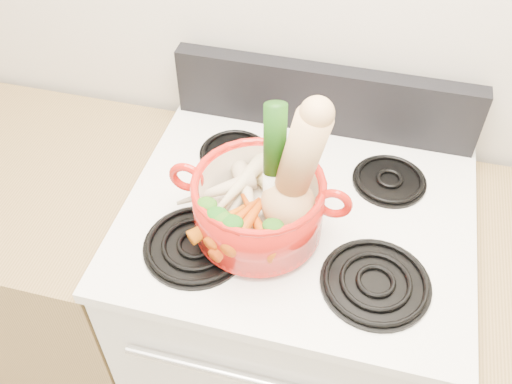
% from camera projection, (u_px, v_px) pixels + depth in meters
% --- Properties ---
extents(stove_body, '(0.76, 0.65, 0.92)m').
position_uv_depth(stove_body, '(289.00, 323.00, 1.64)').
color(stove_body, silver).
rests_on(stove_body, floor).
extents(cooktop, '(0.78, 0.67, 0.03)m').
position_uv_depth(cooktop, '(298.00, 214.00, 1.30)').
color(cooktop, white).
rests_on(cooktop, stove_body).
extents(control_backsplash, '(0.76, 0.05, 0.18)m').
position_uv_depth(control_backsplash, '(324.00, 99.00, 1.42)').
color(control_backsplash, black).
rests_on(control_backsplash, cooktop).
extents(oven_handle, '(0.60, 0.02, 0.02)m').
position_uv_depth(oven_handle, '(261.00, 382.00, 1.18)').
color(oven_handle, silver).
rests_on(oven_handle, stove_body).
extents(burner_front_left, '(0.22, 0.22, 0.02)m').
position_uv_depth(burner_front_left, '(196.00, 245.00, 1.21)').
color(burner_front_left, black).
rests_on(burner_front_left, cooktop).
extents(burner_front_right, '(0.22, 0.22, 0.02)m').
position_uv_depth(burner_front_right, '(376.00, 282.00, 1.14)').
color(burner_front_right, black).
rests_on(burner_front_right, cooktop).
extents(burner_back_left, '(0.17, 0.17, 0.02)m').
position_uv_depth(burner_back_left, '(235.00, 152.00, 1.41)').
color(burner_back_left, black).
rests_on(burner_back_left, cooktop).
extents(burner_back_right, '(0.17, 0.17, 0.02)m').
position_uv_depth(burner_back_right, '(389.00, 179.00, 1.34)').
color(burner_back_right, black).
rests_on(burner_back_right, cooktop).
extents(dutch_oven, '(0.27, 0.27, 0.13)m').
position_uv_depth(dutch_oven, '(258.00, 205.00, 1.18)').
color(dutch_oven, red).
rests_on(dutch_oven, burner_front_left).
extents(pot_handle_left, '(0.08, 0.02, 0.08)m').
position_uv_depth(pot_handle_left, '(186.00, 177.00, 1.17)').
color(pot_handle_left, red).
rests_on(pot_handle_left, dutch_oven).
extents(pot_handle_right, '(0.08, 0.02, 0.08)m').
position_uv_depth(pot_handle_right, '(334.00, 204.00, 1.12)').
color(pot_handle_right, red).
rests_on(pot_handle_right, dutch_oven).
extents(squash, '(0.22, 0.19, 0.32)m').
position_uv_depth(squash, '(299.00, 172.00, 1.10)').
color(squash, tan).
rests_on(squash, dutch_oven).
extents(leek, '(0.06, 0.08, 0.29)m').
position_uv_depth(leek, '(273.00, 164.00, 1.12)').
color(leek, white).
rests_on(leek, dutch_oven).
extents(ginger, '(0.09, 0.07, 0.05)m').
position_uv_depth(ginger, '(273.00, 178.00, 1.26)').
color(ginger, '#CAB67C').
rests_on(ginger, dutch_oven).
extents(parsnip_0, '(0.08, 0.22, 0.06)m').
position_uv_depth(parsnip_0, '(244.00, 191.00, 1.23)').
color(parsnip_0, beige).
rests_on(parsnip_0, dutch_oven).
extents(parsnip_1, '(0.08, 0.18, 0.05)m').
position_uv_depth(parsnip_1, '(230.00, 199.00, 1.21)').
color(parsnip_1, beige).
rests_on(parsnip_1, dutch_oven).
extents(parsnip_2, '(0.13, 0.18, 0.06)m').
position_uv_depth(parsnip_2, '(249.00, 197.00, 1.20)').
color(parsnip_2, beige).
rests_on(parsnip_2, dutch_oven).
extents(parsnip_3, '(0.17, 0.12, 0.05)m').
position_uv_depth(parsnip_3, '(216.00, 190.00, 1.21)').
color(parsnip_3, beige).
rests_on(parsnip_3, dutch_oven).
extents(parsnip_4, '(0.11, 0.20, 0.06)m').
position_uv_depth(parsnip_4, '(238.00, 186.00, 1.21)').
color(parsnip_4, beige).
rests_on(parsnip_4, dutch_oven).
extents(carrot_0, '(0.09, 0.16, 0.05)m').
position_uv_depth(carrot_0, '(239.00, 231.00, 1.16)').
color(carrot_0, '#C03A09').
rests_on(carrot_0, dutch_oven).
extents(carrot_1, '(0.12, 0.14, 0.05)m').
position_uv_depth(carrot_1, '(222.00, 221.00, 1.17)').
color(carrot_1, '#DB610A').
rests_on(carrot_1, dutch_oven).
extents(carrot_2, '(0.13, 0.16, 0.05)m').
position_uv_depth(carrot_2, '(258.00, 226.00, 1.15)').
color(carrot_2, '#B83A09').
rests_on(carrot_2, dutch_oven).
extents(carrot_3, '(0.10, 0.15, 0.05)m').
position_uv_depth(carrot_3, '(235.00, 222.00, 1.15)').
color(carrot_3, '#C54609').
rests_on(carrot_3, dutch_oven).
extents(carrot_4, '(0.08, 0.18, 0.05)m').
position_uv_depth(carrot_4, '(249.00, 221.00, 1.14)').
color(carrot_4, '#BF3909').
rests_on(carrot_4, dutch_oven).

